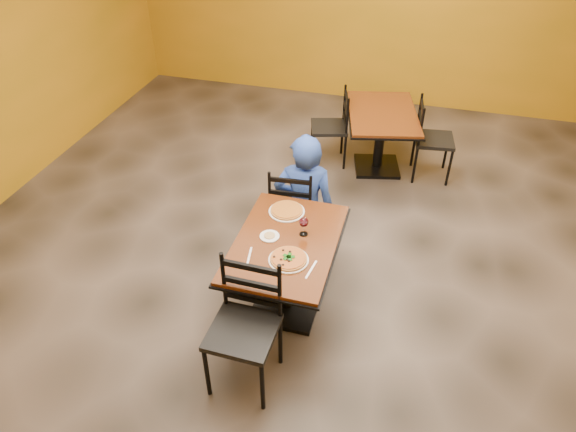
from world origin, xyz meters
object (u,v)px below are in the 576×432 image
(table_main, at_px, (286,259))
(chair_second_right, at_px, (434,140))
(diner, at_px, (305,190))
(wine_glass, at_px, (304,225))
(plate_main, at_px, (289,260))
(pizza_main, at_px, (289,258))
(chair_second_left, at_px, (329,128))
(side_plate, at_px, (270,236))
(chair_main_far, at_px, (293,204))
(pizza_far, at_px, (287,210))
(plate_far, at_px, (287,211))
(table_second, at_px, (381,127))
(chair_main_near, at_px, (243,333))

(table_main, bearing_deg, chair_second_right, 67.11)
(diner, distance_m, wine_glass, 0.89)
(plate_main, bearing_deg, pizza_main, 0.00)
(chair_second_left, bearing_deg, side_plate, -15.11)
(chair_main_far, relative_size, chair_second_right, 0.97)
(chair_main_far, height_order, side_plate, chair_main_far)
(pizza_far, bearing_deg, plate_main, -73.00)
(diner, relative_size, pizza_main, 4.21)
(side_plate, bearing_deg, chair_second_left, 90.70)
(side_plate, bearing_deg, plate_far, 83.21)
(table_second, xyz_separation_m, chair_main_near, (-0.54, -3.32, -0.04))
(diner, bearing_deg, plate_far, 79.29)
(pizza_far, distance_m, side_plate, 0.36)
(chair_main_near, bearing_deg, chair_second_left, 92.46)
(chair_second_right, bearing_deg, pizza_main, 152.94)
(chair_second_right, height_order, pizza_far, chair_second_right)
(chair_second_left, height_order, pizza_far, chair_second_left)
(table_second, xyz_separation_m, chair_second_left, (-0.62, 0.00, -0.09))
(diner, relative_size, plate_far, 3.85)
(table_second, height_order, chair_second_left, chair_second_left)
(diner, bearing_deg, table_main, 85.94)
(table_main, height_order, diner, diner)
(chair_main_near, distance_m, chair_second_right, 3.52)
(table_second, bearing_deg, chair_second_right, 0.00)
(chair_second_left, relative_size, pizza_far, 3.32)
(plate_main, height_order, plate_far, same)
(plate_main, bearing_deg, plate_far, 107.00)
(table_main, bearing_deg, chair_main_near, -97.03)
(chair_second_left, bearing_deg, plate_far, -13.85)
(diner, bearing_deg, pizza_main, 88.93)
(table_second, relative_size, diner, 1.11)
(table_main, relative_size, side_plate, 7.69)
(diner, bearing_deg, wine_glass, 94.25)
(chair_second_left, xyz_separation_m, wine_glass, (0.29, -2.41, 0.38))
(table_second, relative_size, plate_main, 4.27)
(plate_main, distance_m, side_plate, 0.32)
(pizza_main, distance_m, pizza_far, 0.62)
(diner, height_order, plate_main, diner)
(pizza_main, bearing_deg, table_main, 110.73)
(diner, distance_m, pizza_far, 0.60)
(plate_far, bearing_deg, diner, 88.42)
(chair_second_right, height_order, plate_far, chair_second_right)
(diner, distance_m, side_plate, 0.95)
(pizza_main, xyz_separation_m, pizza_far, (-0.18, 0.59, 0.00))
(table_main, bearing_deg, side_plate, 172.03)
(chair_main_near, xyz_separation_m, wine_glass, (0.21, 0.92, 0.32))
(chair_main_far, height_order, plate_far, chair_main_far)
(plate_main, height_order, wine_glass, wine_glass)
(chair_second_left, distance_m, wine_glass, 2.45)
(chair_main_near, relative_size, wine_glass, 5.76)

